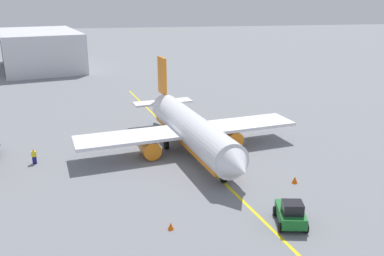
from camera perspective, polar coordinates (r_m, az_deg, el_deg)
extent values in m
plane|color=slate|center=(49.42, 0.00, -3.31)|extent=(400.00, 400.00, 0.00)
cylinder|color=white|center=(48.46, 0.00, -0.16)|extent=(21.94, 7.44, 3.72)
cube|color=orange|center=(48.78, 0.00, -1.30)|extent=(20.64, 6.57, 1.04)
cone|color=white|center=(38.16, 6.38, -5.43)|extent=(3.58, 4.04, 3.57)
cone|color=white|center=(59.86, -4.25, 3.71)|extent=(4.69, 3.85, 3.16)
cube|color=orange|center=(58.46, -4.17, 7.27)|extent=(3.21, 0.91, 5.20)
cube|color=white|center=(59.30, -4.09, 3.60)|extent=(3.83, 8.69, 0.24)
cube|color=white|center=(49.49, -0.41, -0.33)|extent=(9.46, 27.50, 0.36)
cylinder|color=orange|center=(51.14, 5.39, -1.28)|extent=(3.52, 2.63, 2.10)
cylinder|color=orange|center=(47.74, -5.95, -2.73)|extent=(3.52, 2.63, 2.10)
cylinder|color=#4C4C51|center=(41.32, 4.42, -6.07)|extent=(0.24, 0.24, 1.19)
cylinder|color=black|center=(41.56, 4.40, -6.82)|extent=(1.15, 0.59, 1.10)
cylinder|color=#4C4C51|center=(51.67, 1.92, -1.00)|extent=(0.24, 0.24, 1.19)
cylinder|color=black|center=(51.87, 1.91, -1.62)|extent=(1.15, 0.59, 1.10)
cylinder|color=#4C4C51|center=(50.02, -3.60, -1.68)|extent=(0.24, 0.24, 1.19)
cylinder|color=black|center=(50.22, -3.58, -2.32)|extent=(1.15, 0.59, 1.10)
cube|color=#196B28|center=(35.26, 13.53, -11.59)|extent=(3.94, 2.71, 0.90)
cube|color=black|center=(34.40, 13.81, -10.69)|extent=(1.70, 1.86, 0.90)
cylinder|color=black|center=(36.40, 11.50, -11.25)|extent=(0.85, 0.46, 0.80)
cylinder|color=black|center=(36.80, 14.63, -11.16)|extent=(0.85, 0.46, 0.80)
cylinder|color=black|center=(34.19, 12.23, -13.37)|extent=(0.85, 0.46, 0.80)
cylinder|color=black|center=(34.61, 15.57, -13.23)|extent=(0.85, 0.46, 0.80)
cube|color=navy|center=(49.16, -21.05, -4.17)|extent=(0.43, 0.51, 0.85)
cube|color=yellow|center=(48.90, -21.15, -3.38)|extent=(0.49, 0.60, 0.60)
sphere|color=tan|center=(48.75, -21.20, -2.90)|extent=(0.24, 0.24, 0.24)
cone|color=#F2590F|center=(33.88, -2.97, -13.46)|extent=(0.53, 0.53, 0.59)
cone|color=#F2590F|center=(42.61, 14.10, -7.00)|extent=(0.62, 0.62, 0.69)
cube|color=silver|center=(113.73, -20.32, 10.21)|extent=(34.47, 25.10, 9.36)
cube|color=#4C515B|center=(113.52, -24.83, 8.94)|extent=(21.05, 5.52, 6.18)
cube|color=yellow|center=(49.42, 0.00, -3.30)|extent=(69.19, 12.56, 0.01)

